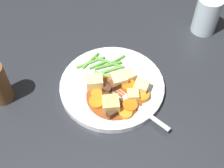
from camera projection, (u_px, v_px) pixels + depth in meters
name	position (u px, v px, depth m)	size (l,w,h in m)	color
ground_plane	(112.00, 88.00, 0.74)	(3.00, 3.00, 0.00)	#26282D
dinner_plate	(112.00, 86.00, 0.74)	(0.26, 0.26, 0.02)	white
stew_sauce	(116.00, 96.00, 0.71)	(0.14, 0.14, 0.00)	brown
carrot_slice_0	(97.00, 102.00, 0.69)	(0.04, 0.04, 0.01)	orange
carrot_slice_1	(126.00, 113.00, 0.67)	(0.03, 0.03, 0.01)	orange
carrot_slice_2	(97.00, 94.00, 0.71)	(0.03, 0.03, 0.01)	orange
carrot_slice_3	(142.00, 96.00, 0.70)	(0.03, 0.03, 0.01)	orange
carrot_slice_4	(130.00, 106.00, 0.68)	(0.03, 0.03, 0.01)	orange
carrot_slice_5	(129.00, 86.00, 0.72)	(0.03, 0.03, 0.01)	orange
potato_chunk_0	(95.00, 83.00, 0.71)	(0.03, 0.04, 0.03)	#EAD68C
potato_chunk_1	(111.00, 105.00, 0.67)	(0.04, 0.04, 0.03)	#DBBC6B
potato_chunk_2	(141.00, 87.00, 0.71)	(0.03, 0.03, 0.03)	#EAD68C
potato_chunk_3	(133.00, 96.00, 0.69)	(0.03, 0.03, 0.02)	#E5CC7A
potato_chunk_4	(129.00, 76.00, 0.73)	(0.03, 0.03, 0.02)	#EAD68C
potato_chunk_5	(119.00, 79.00, 0.72)	(0.04, 0.04, 0.03)	#EAD68C
meat_chunk_0	(111.00, 113.00, 0.67)	(0.02, 0.02, 0.02)	#4C2B19
meat_chunk_1	(107.00, 98.00, 0.70)	(0.02, 0.02, 0.01)	#4C2B19
meat_chunk_2	(107.00, 89.00, 0.71)	(0.02, 0.02, 0.02)	#4C2B19
meat_chunk_3	(115.00, 85.00, 0.72)	(0.02, 0.03, 0.02)	#56331E
green_bean_0	(107.00, 71.00, 0.75)	(0.01, 0.01, 0.08)	#66AD42
green_bean_1	(106.00, 65.00, 0.76)	(0.01, 0.01, 0.07)	#599E38
green_bean_2	(91.00, 60.00, 0.77)	(0.01, 0.01, 0.06)	#66AD42
green_bean_3	(116.00, 60.00, 0.77)	(0.01, 0.01, 0.06)	#599E38
green_bean_4	(109.00, 62.00, 0.77)	(0.01, 0.01, 0.08)	#4C8E33
green_bean_5	(99.00, 64.00, 0.77)	(0.01, 0.01, 0.05)	#66AD42
green_bean_6	(105.00, 75.00, 0.74)	(0.01, 0.01, 0.06)	#599E38
green_bean_7	(91.00, 62.00, 0.77)	(0.01, 0.01, 0.08)	#66AD42
fork	(136.00, 106.00, 0.69)	(0.15, 0.12, 0.00)	silver
water_glass	(207.00, 15.00, 0.84)	(0.07, 0.07, 0.11)	silver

